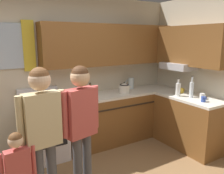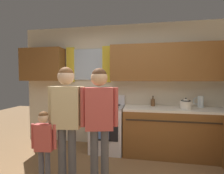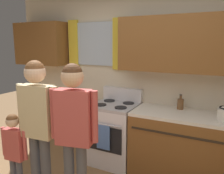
# 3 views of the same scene
# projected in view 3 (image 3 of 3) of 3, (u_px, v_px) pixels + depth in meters

# --- Properties ---
(back_wall_unit) EXTENTS (4.60, 0.42, 2.60)m
(back_wall_unit) POSITION_uv_depth(u_px,v_px,m) (147.00, 63.00, 3.32)
(back_wall_unit) COLOR beige
(back_wall_unit) RESTS_ON ground
(stove_oven) EXTENTS (0.64, 0.67, 1.10)m
(stove_oven) POSITION_uv_depth(u_px,v_px,m) (115.00, 132.00, 3.45)
(stove_oven) COLOR silver
(stove_oven) RESTS_ON ground
(bottle_squat_brown) EXTENTS (0.08, 0.08, 0.21)m
(bottle_squat_brown) POSITION_uv_depth(u_px,v_px,m) (180.00, 104.00, 3.10)
(bottle_squat_brown) COLOR brown
(bottle_squat_brown) RESTS_ON kitchen_counter_run
(adult_holding_child) EXTENTS (0.50, 0.22, 1.61)m
(adult_holding_child) POSITION_uv_depth(u_px,v_px,m) (38.00, 117.00, 2.43)
(adult_holding_child) COLOR #4C4C51
(adult_holding_child) RESTS_ON ground
(adult_in_plaid) EXTENTS (0.48, 0.23, 1.59)m
(adult_in_plaid) POSITION_uv_depth(u_px,v_px,m) (74.00, 123.00, 2.27)
(adult_in_plaid) COLOR #4C4C51
(adult_in_plaid) RESTS_ON ground
(small_child) EXTENTS (0.34, 0.14, 1.03)m
(small_child) POSITION_uv_depth(u_px,v_px,m) (15.00, 147.00, 2.54)
(small_child) COLOR #4C4C56
(small_child) RESTS_ON ground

